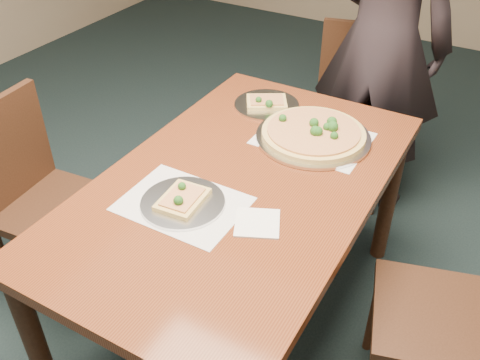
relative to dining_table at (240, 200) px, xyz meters
The scene contains 11 objects.
dining_table is the anchor object (origin of this frame).
chair_far 1.19m from the dining_table, 89.00° to the left, with size 0.51×0.51×0.91m.
chair_left 0.88m from the dining_table, 166.05° to the right, with size 0.46×0.46×0.91m.
chair_right 0.84m from the dining_table, ahead, with size 0.52×0.52×0.91m.
diner 1.15m from the dining_table, 83.20° to the left, with size 0.65×0.43×1.79m, color black.
placemat_main 0.41m from the dining_table, 73.52° to the left, with size 0.42×0.32×0.00m, color white.
placemat_near 0.25m from the dining_table, 114.77° to the right, with size 0.40×0.30×0.00m, color white.
pizza_pan 0.41m from the dining_table, 73.35° to the left, with size 0.45×0.45×0.07m.
slice_plate_near 0.26m from the dining_table, 114.77° to the right, with size 0.28×0.28×0.06m.
slice_plate_far 0.56m from the dining_table, 107.82° to the left, with size 0.28×0.28×0.06m.
napkin 0.26m from the dining_table, 47.01° to the right, with size 0.14×0.14×0.01m, color white.
Camera 1 is at (0.80, -0.91, 1.86)m, focal length 40.00 mm.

